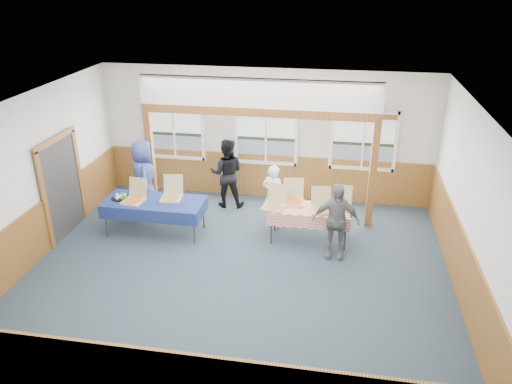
% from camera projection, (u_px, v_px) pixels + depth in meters
% --- Properties ---
extents(floor, '(8.00, 8.00, 0.00)m').
position_uv_depth(floor, '(238.00, 271.00, 9.52)').
color(floor, '#293743').
rests_on(floor, ground).
extents(ceiling, '(8.00, 8.00, 0.00)m').
position_uv_depth(ceiling, '(235.00, 106.00, 8.20)').
color(ceiling, white).
rests_on(ceiling, wall_back).
extents(wall_back, '(8.00, 0.00, 8.00)m').
position_uv_depth(wall_back, '(266.00, 135.00, 12.00)').
color(wall_back, silver).
rests_on(wall_back, floor).
extents(wall_front, '(8.00, 0.00, 8.00)m').
position_uv_depth(wall_front, '(175.00, 320.00, 5.72)').
color(wall_front, silver).
rests_on(wall_front, floor).
extents(wall_left, '(0.00, 8.00, 8.00)m').
position_uv_depth(wall_left, '(31.00, 180.00, 9.47)').
color(wall_left, silver).
rests_on(wall_left, floor).
extents(wall_right, '(0.00, 8.00, 8.00)m').
position_uv_depth(wall_right, '(473.00, 212.00, 8.25)').
color(wall_right, silver).
rests_on(wall_right, floor).
extents(wainscot_back, '(7.98, 0.05, 1.10)m').
position_uv_depth(wainscot_back, '(266.00, 176.00, 12.41)').
color(wainscot_back, brown).
rests_on(wainscot_back, floor).
extents(wainscot_left, '(0.05, 6.98, 1.10)m').
position_uv_depth(wainscot_left, '(42.00, 229.00, 9.90)').
color(wainscot_left, brown).
rests_on(wainscot_left, floor).
extents(wainscot_right, '(0.05, 6.98, 1.10)m').
position_uv_depth(wainscot_right, '(461.00, 265.00, 8.68)').
color(wainscot_right, brown).
rests_on(wainscot_right, floor).
extents(cased_opening, '(0.06, 1.30, 2.10)m').
position_uv_depth(cased_opening, '(62.00, 188.00, 10.50)').
color(cased_opening, '#2F2F2F').
rests_on(cased_opening, wall_left).
extents(window_left, '(1.56, 0.10, 1.46)m').
position_uv_depth(window_left, '(174.00, 128.00, 12.28)').
color(window_left, white).
rests_on(window_left, wall_back).
extents(window_mid, '(1.56, 0.10, 1.46)m').
position_uv_depth(window_mid, '(266.00, 132.00, 11.93)').
color(window_mid, white).
rests_on(window_mid, wall_back).
extents(window_right, '(1.56, 0.10, 1.46)m').
position_uv_depth(window_right, '(364.00, 137.00, 11.58)').
color(window_right, white).
rests_on(window_right, wall_back).
extents(post_left, '(0.15, 0.15, 2.40)m').
position_uv_depth(post_left, '(151.00, 162.00, 11.47)').
color(post_left, '#552F12').
rests_on(post_left, floor).
extents(post_right, '(0.15, 0.15, 2.40)m').
position_uv_depth(post_right, '(373.00, 176.00, 10.71)').
color(post_right, '#552F12').
rests_on(post_right, floor).
extents(cross_beam, '(5.15, 0.18, 0.18)m').
position_uv_depth(cross_beam, '(258.00, 112.00, 10.56)').
color(cross_beam, '#552F12').
rests_on(cross_beam, post_left).
extents(table_left, '(2.16, 1.03, 0.76)m').
position_uv_depth(table_left, '(154.00, 203.00, 10.62)').
color(table_left, '#2F2F2F').
rests_on(table_left, floor).
extents(table_right, '(1.84, 1.26, 0.76)m').
position_uv_depth(table_right, '(310.00, 211.00, 10.30)').
color(table_right, '#2F2F2F').
rests_on(table_right, floor).
extents(pizza_box_a, '(0.47, 0.55, 0.45)m').
position_uv_depth(pizza_box_a, '(134.00, 199.00, 10.53)').
color(pizza_box_a, tan).
rests_on(pizza_box_a, table_left).
extents(pizza_box_b, '(0.47, 0.55, 0.46)m').
position_uv_depth(pizza_box_b, '(172.00, 196.00, 10.66)').
color(pizza_box_b, tan).
rests_on(pizza_box_b, table_left).
extents(pizza_box_c, '(0.50, 0.57, 0.44)m').
position_uv_depth(pizza_box_c, '(273.00, 204.00, 10.28)').
color(pizza_box_c, tan).
rests_on(pizza_box_c, table_right).
extents(pizza_box_d, '(0.49, 0.57, 0.46)m').
position_uv_depth(pizza_box_d, '(294.00, 200.00, 10.48)').
color(pizza_box_d, tan).
rests_on(pizza_box_d, table_right).
extents(pizza_box_e, '(0.46, 0.54, 0.44)m').
position_uv_depth(pizza_box_e, '(322.00, 208.00, 10.14)').
color(pizza_box_e, tan).
rests_on(pizza_box_e, table_right).
extents(pizza_box_f, '(0.40, 0.48, 0.41)m').
position_uv_depth(pizza_box_f, '(342.00, 205.00, 10.28)').
color(pizza_box_f, tan).
rests_on(pizza_box_f, table_right).
extents(veggie_tray, '(0.38, 0.38, 0.09)m').
position_uv_depth(veggie_tray, '(120.00, 197.00, 10.70)').
color(veggie_tray, black).
rests_on(veggie_tray, table_left).
extents(drink_glass, '(0.07, 0.07, 0.15)m').
position_uv_depth(drink_glass, '(352.00, 213.00, 9.89)').
color(drink_glass, '#8D5417').
rests_on(drink_glass, table_right).
extents(woman_white, '(0.62, 0.51, 1.46)m').
position_uv_depth(woman_white, '(273.00, 196.00, 10.86)').
color(woman_white, white).
rests_on(woman_white, floor).
extents(woman_black, '(0.88, 0.71, 1.68)m').
position_uv_depth(woman_black, '(227.00, 173.00, 11.81)').
color(woman_black, black).
rests_on(woman_black, floor).
extents(man_blue, '(0.88, 1.02, 1.77)m').
position_uv_depth(man_blue, '(144.00, 177.00, 11.44)').
color(man_blue, '#3A4891').
rests_on(man_blue, floor).
extents(person_grey, '(0.92, 0.39, 1.56)m').
position_uv_depth(person_grey, '(336.00, 221.00, 9.69)').
color(person_grey, slate).
rests_on(person_grey, floor).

